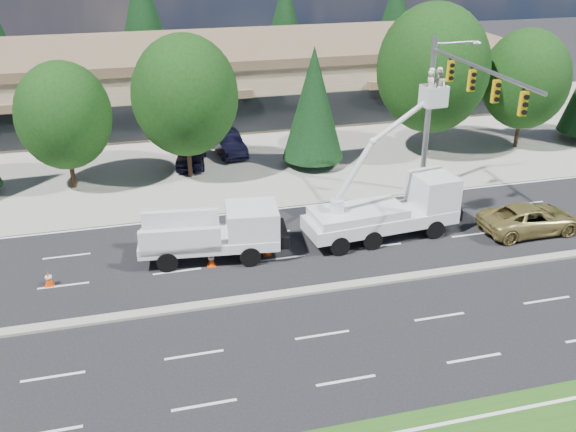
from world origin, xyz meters
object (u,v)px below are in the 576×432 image
object	(u,v)px
signal_mast	(449,100)
utility_pickup	(219,237)
minivan	(530,219)
bucket_truck	(395,202)

from	to	relation	value
signal_mast	utility_pickup	size ratio (longest dim) A/B	1.51
signal_mast	minivan	size ratio (longest dim) A/B	1.93
bucket_truck	minivan	size ratio (longest dim) A/B	1.60
bucket_truck	minivan	bearing A→B (deg)	-17.41
bucket_truck	minivan	world-z (taller)	bucket_truck
utility_pickup	bucket_truck	xyz separation A→B (m)	(8.94, 0.13, 0.77)
signal_mast	bucket_truck	distance (m)	6.43
signal_mast	utility_pickup	xyz separation A→B (m)	(-12.88, -2.90, -5.03)
minivan	signal_mast	bearing A→B (deg)	34.65
signal_mast	minivan	xyz separation A→B (m)	(3.01, -4.24, -5.32)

